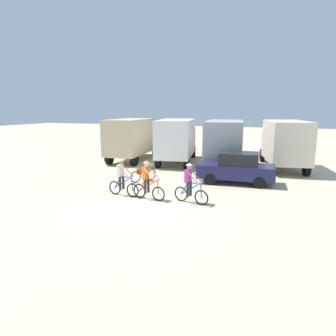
# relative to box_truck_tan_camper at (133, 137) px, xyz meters

# --- Properties ---
(ground_plane) EXTENTS (120.00, 120.00, 0.00)m
(ground_plane) POSITION_rel_box_truck_tan_camper_xyz_m (5.87, -10.90, -1.87)
(ground_plane) COLOR beige
(box_truck_tan_camper) EXTENTS (3.03, 6.95, 3.35)m
(box_truck_tan_camper) POSITION_rel_box_truck_tan_camper_xyz_m (0.00, 0.00, 0.00)
(box_truck_tan_camper) COLOR #CCB78E
(box_truck_tan_camper) RESTS_ON ground
(box_truck_avon_van) EXTENTS (3.61, 7.07, 3.35)m
(box_truck_avon_van) POSITION_rel_box_truck_tan_camper_xyz_m (3.73, 0.25, 0.00)
(box_truck_avon_van) COLOR white
(box_truck_avon_van) RESTS_ON ground
(box_truck_grey_hauler) EXTENTS (3.32, 7.02, 3.35)m
(box_truck_grey_hauler) POSITION_rel_box_truck_tan_camper_xyz_m (7.54, -0.46, 0.00)
(box_truck_grey_hauler) COLOR #9E9EA3
(box_truck_grey_hauler) RESTS_ON ground
(box_truck_cream_rv) EXTENTS (3.66, 7.08, 3.35)m
(box_truck_cream_rv) POSITION_rel_box_truck_tan_camper_xyz_m (11.44, 0.85, 0.00)
(box_truck_cream_rv) COLOR beige
(box_truck_cream_rv) RESTS_ON ground
(sedan_parked) EXTENTS (4.34, 2.12, 1.76)m
(sedan_parked) POSITION_rel_box_truck_tan_camper_xyz_m (9.11, -4.75, -0.99)
(sedan_parked) COLOR #1E1E4C
(sedan_parked) RESTS_ON ground
(cyclist_orange_shirt) EXTENTS (1.73, 0.52, 1.82)m
(cyclist_orange_shirt) POSITION_rel_box_truck_tan_camper_xyz_m (4.39, -9.29, -1.03)
(cyclist_orange_shirt) COLOR black
(cyclist_orange_shirt) RESTS_ON ground
(cyclist_cowboy_hat) EXTENTS (1.72, 0.53, 1.82)m
(cyclist_cowboy_hat) POSITION_rel_box_truck_tan_camper_xyz_m (5.78, -9.38, -1.03)
(cyclist_cowboy_hat) COLOR black
(cyclist_cowboy_hat) RESTS_ON ground
(cyclist_near_camera) EXTENTS (1.70, 0.58, 1.82)m
(cyclist_near_camera) POSITION_rel_box_truck_tan_camper_xyz_m (7.77, -9.18, -1.03)
(cyclist_near_camera) COLOR black
(cyclist_near_camera) RESTS_ON ground
(bicycle_spare) EXTENTS (0.93, 1.52, 0.97)m
(bicycle_spare) POSITION_rel_box_truck_tan_camper_xyz_m (4.03, -6.27, -1.48)
(bicycle_spare) COLOR black
(bicycle_spare) RESTS_ON ground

